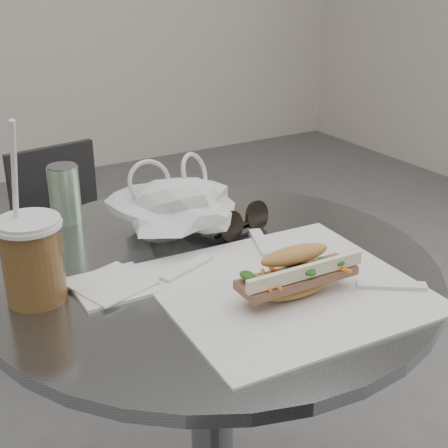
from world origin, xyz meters
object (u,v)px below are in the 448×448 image
cafe_table (212,395)px  drink_can (65,194)px  chair_far (80,271)px  iced_coffee (32,258)px  banh_mi (296,273)px  sunglasses (243,223)px

cafe_table → drink_can: size_ratio=6.76×
chair_far → iced_coffee: iced_coffee is taller
banh_mi → sunglasses: banh_mi is taller
iced_coffee → sunglasses: 0.40m
banh_mi → iced_coffee: bearing=151.6°
chair_far → drink_can: (-0.19, -0.61, 0.49)m
chair_far → iced_coffee: size_ratio=2.43×
banh_mi → iced_coffee: size_ratio=0.84×
banh_mi → sunglasses: (0.06, 0.24, -0.02)m
drink_can → banh_mi: bearing=-66.4°
iced_coffee → sunglasses: bearing=6.3°
sunglasses → drink_can: drink_can is taller
drink_can → iced_coffee: bearing=-115.9°
banh_mi → sunglasses: size_ratio=1.83×
chair_far → banh_mi: size_ratio=2.89×
sunglasses → chair_far: bearing=79.7°
cafe_table → chair_far: size_ratio=1.12×
cafe_table → chair_far: (0.04, 0.91, -0.16)m
chair_far → banh_mi: (0.01, -1.07, 0.48)m
iced_coffee → cafe_table: bearing=-5.6°
cafe_table → drink_can: bearing=116.7°
banh_mi → drink_can: bearing=115.1°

